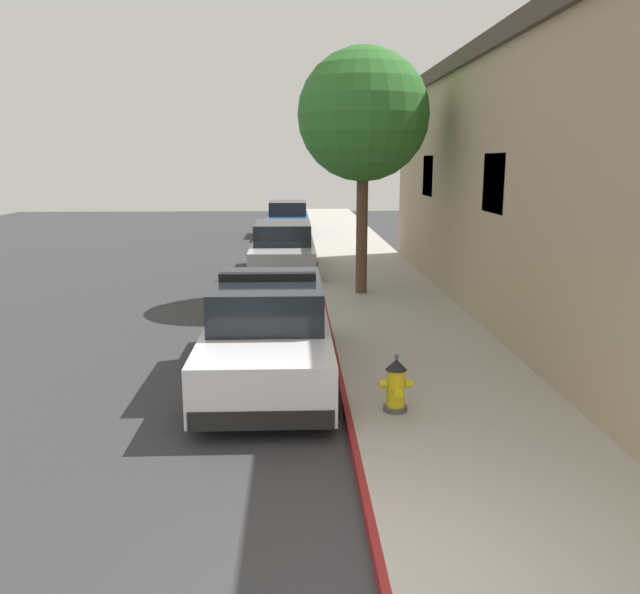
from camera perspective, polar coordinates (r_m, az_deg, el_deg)
ground_plane at (r=15.22m, az=-16.64°, el=-1.71°), size 29.35×60.00×0.20m
sidewalk_pavement at (r=14.87m, az=6.33°, el=-0.90°), size 2.99×60.00×0.15m
curb_painted_edge at (r=14.72m, az=0.41°, el=-0.96°), size 0.08×60.00×0.15m
police_cruiser at (r=10.05m, az=-4.58°, el=-3.19°), size 1.94×4.84×1.68m
parked_car_silver_ahead at (r=19.41m, az=-3.28°, el=4.16°), size 1.94×4.84×1.56m
parked_car_dark_far at (r=29.65m, az=-2.86°, el=6.85°), size 1.94×4.84×1.56m
fire_hydrant at (r=8.53m, az=6.72°, el=-7.74°), size 0.44×0.40×0.76m
street_tree at (r=15.83m, az=3.85°, el=15.68°), size 3.11×3.11×5.83m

